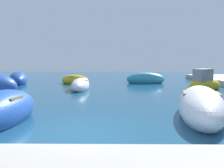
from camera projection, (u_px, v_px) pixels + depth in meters
ground at (79, 135)px, 6.49m from camera, size 80.00×80.00×0.00m
moored_boat_0 at (80, 85)px, 16.89m from camera, size 1.31×3.77×1.12m
moored_boat_1 at (201, 106)px, 8.72m from camera, size 3.11×5.70×1.49m
moored_boat_3 at (204, 84)px, 16.56m from camera, size 3.61×3.03×1.83m
moored_boat_4 at (75, 81)px, 21.14m from camera, size 3.43×2.90×1.13m
moored_boat_5 at (145, 79)px, 21.82m from camera, size 3.70×1.56×1.36m
moored_boat_7 at (18, 79)px, 21.58m from camera, size 3.20×4.82×1.46m
moored_boat_8 at (0, 112)px, 7.70m from camera, size 1.94×4.06×1.48m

